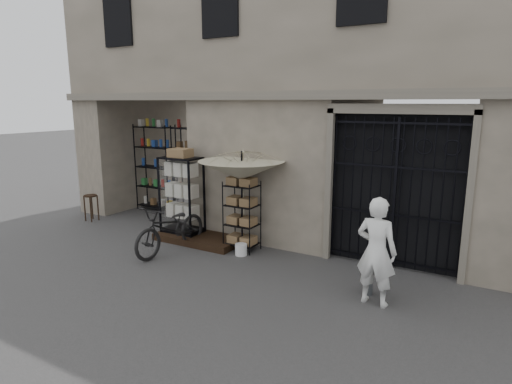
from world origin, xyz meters
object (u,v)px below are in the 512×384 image
Objects in this scene: wooden_stool at (91,207)px; wire_rack at (242,217)px; bicycle at (172,251)px; steel_bollard at (369,273)px; white_bucket at (241,250)px; shopkeeper at (373,303)px; market_umbrella at (242,165)px; display_cabinet at (182,199)px.

wire_rack is at bearing 0.56° from wooden_stool.
wooden_stool is (-3.49, 0.80, 0.37)m from bicycle.
wooden_stool is 7.71m from steel_bollard.
white_bucket is 2.87m from steel_bollard.
white_bucket is 3.07m from shopkeeper.
market_umbrella is 3.76m from shopkeeper.
wire_rack is 1.66m from bicycle.
wooden_stool reaches higher than shopkeeper.
steel_bollard is at bearing -10.65° from white_bucket.
display_cabinet is 4.96m from shopkeeper.
wire_rack is at bearing 37.99° from bicycle.
white_bucket is 0.33× the size of steel_bollard.
display_cabinet is 1.32m from bicycle.
wooden_stool is 0.93× the size of steel_bollard.
wooden_stool is (-4.87, 0.25, 0.25)m from white_bucket.
white_bucket is at bearing 169.35° from steel_bollard.
shopkeeper is (0.16, -0.27, -0.38)m from steel_bollard.
white_bucket is (0.16, -0.30, -0.61)m from wire_rack.
white_bucket reaches higher than shopkeeper.
wooden_stool is 0.41× the size of shopkeeper.
display_cabinet reaches higher than white_bucket.
display_cabinet is at bearing 179.46° from wire_rack.
bicycle is at bearing 2.80° from shopkeeper.
steel_bollard is (4.59, -0.82, -0.56)m from display_cabinet.
bicycle is at bearing -146.76° from market_umbrella.
steel_bollard is at bearing -15.10° from market_umbrella.
market_umbrella reaches higher than bicycle.
wire_rack is (1.63, 0.00, -0.20)m from display_cabinet.
bicycle is 1.15× the size of shopkeeper.
wooden_stool is at bearing -155.01° from display_cabinet.
bicycle is at bearing -40.08° from display_cabinet.
bicycle reaches higher than steel_bollard.
bicycle reaches higher than white_bucket.
steel_bollard is at bearing 3.57° from bicycle.
wooden_stool is at bearing 174.20° from steel_bollard.
wooden_stool is at bearing -179.83° from market_umbrella.
wooden_stool is at bearing -1.54° from shopkeeper.
display_cabinet is 4.70m from steel_bollard.
bicycle is 4.35m from shopkeeper.
wire_rack is 3.39m from shopkeeper.
steel_bollard is (2.96, -0.83, -0.36)m from wire_rack.
steel_bollard is 0.49m from shopkeeper.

